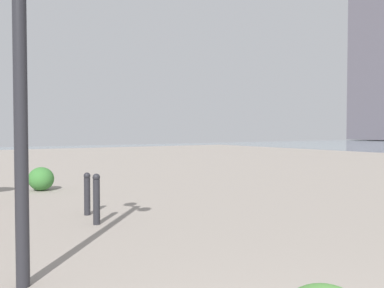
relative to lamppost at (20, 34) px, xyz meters
The scene contains 4 objects.
lamppost is the anchor object (origin of this frame).
bollard_near 3.58m from the lamppost, 35.15° to the right, with size 0.13×0.13×0.89m.
bollard_mid 4.27m from the lamppost, 28.88° to the right, with size 0.13×0.13×0.83m.
shrub_round 7.61m from the lamppost, 14.11° to the right, with size 0.75×0.68×0.64m.
Camera 1 is at (-0.79, 1.42, 1.65)m, focal length 38.56 mm.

